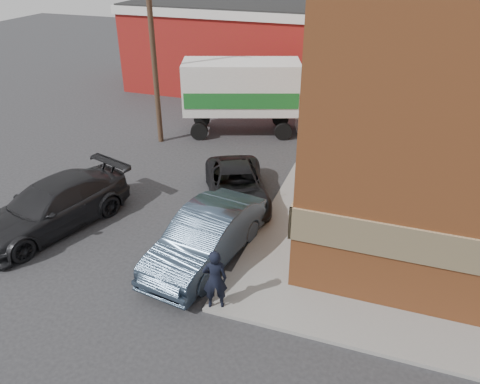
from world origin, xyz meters
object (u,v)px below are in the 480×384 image
Objects in this scene: warehouse at (255,46)px; utility_pole at (153,46)px; man at (215,279)px; suv_b at (52,206)px; sedan at (206,237)px; box_truck at (256,93)px; suv_a at (236,186)px.

utility_pole reaches higher than warehouse.
suv_b is at bearing -38.80° from man.
utility_pole reaches higher than sedan.
warehouse is 22.39m from man.
suv_b is (-5.93, 0.00, -0.01)m from sedan.
box_truck is at bearing 87.92° from suv_b.
utility_pole is at bearing -77.95° from man.
warehouse is at bearing -97.57° from man.
warehouse is 11.27m from utility_pole.
warehouse is at bearing 80.12° from suv_a.
man is 0.36× the size of sedan.
man is 0.38× the size of suv_a.
man reaches higher than suv_b.
sedan is 0.65× the size of box_truck.
suv_a is (-1.52, 5.94, -0.36)m from man.
suv_b is at bearing -93.73° from warehouse.
suv_a is at bearing -97.17° from box_truck.
utility_pole is 8.43m from suv_a.
warehouse reaches higher than suv_a.
suv_b is (-7.07, 2.05, -0.20)m from man.
utility_pole is at bearing -97.77° from warehouse.
suv_a is 0.62× the size of box_truck.
suv_a is (4.28, -15.61, -2.13)m from warehouse.
sedan is (6.16, -8.50, -3.89)m from utility_pole.
utility_pole is 9.35m from suv_b.
suv_a is (-0.38, 3.89, -0.17)m from sedan.
warehouse is 19.64m from suv_b.
box_truck is (3.97, 11.24, 1.33)m from suv_b.
man is 0.23× the size of box_truck.
warehouse is 1.81× the size of utility_pole.
utility_pole is 11.19m from sedan.
warehouse is at bearing 82.23° from utility_pole.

